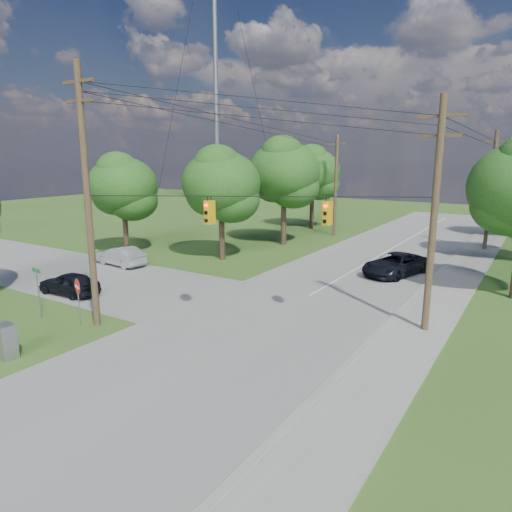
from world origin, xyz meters
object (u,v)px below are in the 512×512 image
Objects in this scene: car_cross_silver at (121,256)px; pole_north_w at (336,185)px; pole_north_e at (491,190)px; car_cross_dark at (69,283)px; pole_ne at (434,214)px; control_cabinet at (6,341)px; pole_sw at (87,195)px; do_not_enter_sign at (78,292)px; car_main_north at (395,264)px.

pole_north_w is at bearing 164.45° from car_cross_silver.
car_cross_dark is (-18.81, -27.30, -4.43)m from pole_north_e.
pole_north_w is at bearing 122.29° from pole_ne.
control_cabinet is (5.37, -6.70, 0.02)m from car_cross_dark.
pole_north_e is 2.32× the size of car_cross_silver.
pole_sw is 2.78× the size of car_cross_silver.
pole_sw is at bearing 59.27° from do_not_enter_sign.
pole_ne is 22.50m from car_cross_silver.
car_cross_silver is 1.86× the size of do_not_enter_sign.
car_cross_dark is (-4.91, -27.30, -4.43)m from pole_north_w.
car_cross_silver is 12.28m from do_not_enter_sign.
car_main_north reaches higher than control_cabinet.
control_cabinet is (8.52, -13.30, -0.02)m from car_cross_silver.
pole_ne is at bearing -90.00° from pole_north_e.
pole_north_w reaches higher than car_cross_silver.
car_cross_dark is at bearing 31.25° from car_cross_silver.
pole_ne is at bearing 49.91° from do_not_enter_sign.
pole_ne is 7.24× the size of control_cabinet.
pole_sw is at bearing 62.94° from car_cross_dark.
pole_north_w is 22.64m from car_cross_silver.
pole_ne is 26.03m from pole_north_w.
pole_ne is 1.97× the size of car_main_north.
pole_north_w is 16.52m from car_main_north.
control_cabinet is at bearing 35.08° from car_cross_dark.
pole_north_e is 1.00× the size of pole_north_w.
pole_north_e reaches higher than car_main_north.
pole_north_w is at bearing 97.32° from control_cabinet.
pole_sw reaches higher than car_cross_dark.
pole_ne reaches higher than car_main_north.
pole_ne is 2.44× the size of car_cross_silver.
car_cross_silver is (-8.06, -20.70, -4.39)m from pole_north_w.
pole_north_w is (-13.90, 22.00, -0.34)m from pole_ne.
pole_north_e is at bearing 84.96° from do_not_enter_sign.
pole_sw reaches higher than car_main_north.
pole_sw is 5.19× the size of do_not_enter_sign.
pole_ne reaches higher than pole_north_e.
pole_north_e and pole_north_w have the same top height.
pole_north_w reaches higher than control_cabinet.
do_not_enter_sign is at bearing -150.15° from pole_ne.
pole_ne reaches higher than car_cross_dark.
pole_north_w is 1.88× the size of car_main_north.
pole_sw is 2.25× the size of car_main_north.
pole_north_e is at bearing 0.00° from pole_north_w.
car_cross_silver is 2.97× the size of control_cabinet.
car_cross_silver is at bearing -136.69° from pole_north_e.
control_cabinet is at bearing -138.24° from pole_ne.
pole_ne is 11.32m from car_main_north.
pole_sw is 29.62m from pole_north_w.
car_main_north is (9.80, -12.56, -4.36)m from pole_north_w.
car_main_north is at bearing 73.01° from control_cabinet.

